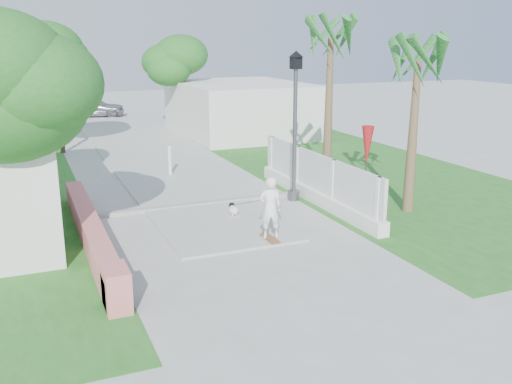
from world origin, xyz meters
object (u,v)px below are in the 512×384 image
bollard (170,160)px  dog (233,209)px  parked_car (92,107)px  skateboarder (260,206)px  street_lamp (295,121)px  patio_umbrella (367,147)px

bollard → dog: 5.42m
dog → parked_car: size_ratio=0.14×
bollard → dog: bearing=-85.8°
skateboarder → street_lamp: bearing=-115.5°
patio_umbrella → skateboarder: patio_umbrella is taller
bollard → patio_umbrella: 7.25m
street_lamp → parked_car: (-3.26, 21.82, -1.75)m
bollard → parked_car: (-0.56, 17.32, 0.09)m
skateboarder → dog: bearing=-73.7°
bollard → street_lamp: bearing=-59.0°
skateboarder → parked_car: size_ratio=0.71×
street_lamp → skateboarder: size_ratio=1.58×
skateboarder → parked_car: bearing=-73.2°
street_lamp → parked_car: street_lamp is taller
patio_umbrella → dog: 4.45m
patio_umbrella → dog: patio_umbrella is taller
bollard → dog: size_ratio=1.94×
street_lamp → parked_car: bearing=98.5°
dog → parked_car: 22.74m
dog → parked_car: bearing=97.6°
dog → street_lamp: bearing=26.4°
street_lamp → patio_umbrella: street_lamp is taller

